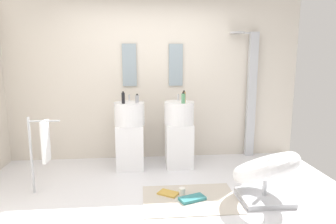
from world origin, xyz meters
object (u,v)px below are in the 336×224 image
pedestal_sink_right (179,133)px  shower_column (251,92)px  magazine_teal (192,199)px  towel_rack (43,143)px  coffee_mug (182,191)px  soap_bottle_amber (184,97)px  soap_bottle_black (123,98)px  soap_bottle_grey (137,99)px  magazine_ochre (168,193)px  soap_bottle_green (183,98)px  lounge_chair (266,171)px  pedestal_sink_left (130,134)px

pedestal_sink_right → shower_column: (1.24, 0.41, 0.56)m
shower_column → magazine_teal: bearing=-128.4°
towel_rack → coffee_mug: 1.77m
soap_bottle_amber → soap_bottle_black: (-0.87, 0.01, -0.00)m
coffee_mug → soap_bottle_grey: size_ratio=0.65×
magazine_teal → soap_bottle_grey: bearing=98.9°
magazine_ochre → towel_rack: bearing=-154.7°
soap_bottle_green → towel_rack: bearing=-161.2°
pedestal_sink_right → magazine_ochre: size_ratio=4.62×
magazine_ochre → shower_column: bearing=76.0°
soap_bottle_grey → soap_bottle_green: soap_bottle_green is taller
soap_bottle_black → magazine_ochre: bearing=-57.0°
pedestal_sink_right → magazine_teal: bearing=-89.4°
towel_rack → lounge_chair: bearing=-9.7°
towel_rack → soap_bottle_grey: (1.12, 0.73, 0.43)m
towel_rack → magazine_teal: bearing=-12.5°
towel_rack → soap_bottle_green: (1.78, 0.61, 0.44)m
pedestal_sink_left → magazine_teal: size_ratio=3.66×
magazine_ochre → magazine_teal: size_ratio=0.79×
soap_bottle_green → soap_bottle_amber: bearing=70.9°
lounge_chair → magazine_teal: size_ratio=3.68×
pedestal_sink_right → soap_bottle_grey: bearing=-177.4°
pedestal_sink_left → soap_bottle_amber: bearing=-8.2°
pedestal_sink_right → soap_bottle_black: size_ratio=6.31×
towel_rack → magazine_teal: 1.89m
towel_rack → magazine_teal: towel_rack is taller
towel_rack → soap_bottle_amber: 1.96m
soap_bottle_grey → soap_bottle_black: bearing=-159.3°
towel_rack → magazine_ochre: towel_rack is taller
towel_rack → soap_bottle_amber: (1.79, 0.64, 0.45)m
soap_bottle_black → magazine_teal: bearing=-51.7°
shower_column → soap_bottle_black: bearing=-166.1°
coffee_mug → shower_column: bearing=46.5°
coffee_mug → towel_rack: bearing=171.8°
pedestal_sink_right → magazine_teal: 1.25m
magazine_teal → soap_bottle_green: bearing=67.8°
soap_bottle_amber → soap_bottle_black: 0.87m
shower_column → soap_bottle_grey: size_ratio=15.98×
lounge_chair → soap_bottle_grey: bearing=141.5°
magazine_teal → magazine_ochre: bearing=125.4°
coffee_mug → magazine_teal: bearing=-56.9°
soap_bottle_amber → soap_bottle_black: bearing=179.2°
soap_bottle_green → magazine_ochre: bearing=-109.7°
pedestal_sink_left → shower_column: size_ratio=0.54×
soap_bottle_amber → lounge_chair: bearing=-53.7°
pedestal_sink_right → soap_bottle_grey: (-0.62, -0.03, 0.53)m
magazine_ochre → pedestal_sink_left: bearing=150.0°
towel_rack → magazine_ochre: (1.49, -0.21, -0.61)m
lounge_chair → soap_bottle_grey: soap_bottle_grey is taller
shower_column → lounge_chair: bearing=-103.7°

